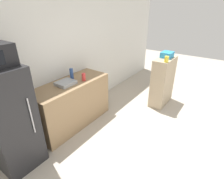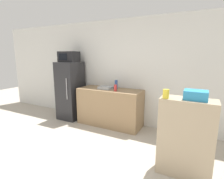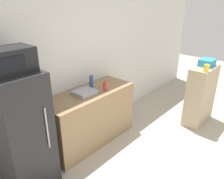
% 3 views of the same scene
% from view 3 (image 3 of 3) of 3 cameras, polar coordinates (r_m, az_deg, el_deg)
% --- Properties ---
extents(wall_back, '(8.00, 0.06, 2.60)m').
position_cam_3_polar(wall_back, '(3.65, -10.17, 6.33)').
color(wall_back, silver).
rests_on(wall_back, ground_plane).
extents(refrigerator, '(0.57, 0.63, 1.55)m').
position_cam_3_polar(refrigerator, '(2.97, -22.31, -10.28)').
color(refrigerator, '#232326').
rests_on(refrigerator, ground_plane).
extents(microwave, '(0.50, 0.35, 0.28)m').
position_cam_3_polar(microwave, '(2.61, -25.29, 6.86)').
color(microwave, black).
rests_on(microwave, refrigerator).
extents(counter, '(1.59, 0.61, 0.92)m').
position_cam_3_polar(counter, '(3.74, -5.74, -7.08)').
color(counter, '#937551').
rests_on(counter, ground_plane).
extents(sink_basin, '(0.33, 0.28, 0.06)m').
position_cam_3_polar(sink_basin, '(3.45, -7.20, -0.71)').
color(sink_basin, '#9EA3A8').
rests_on(sink_basin, counter).
extents(bottle_tall, '(0.07, 0.07, 0.22)m').
position_cam_3_polar(bottle_tall, '(3.63, -5.41, 1.96)').
color(bottle_tall, '#2D4C8C').
rests_on(bottle_tall, counter).
extents(bottle_short, '(0.07, 0.07, 0.15)m').
position_cam_3_polar(bottle_short, '(3.55, -1.77, 0.94)').
color(bottle_short, red).
rests_on(bottle_short, counter).
extents(shelf_cabinet, '(0.74, 0.34, 1.15)m').
position_cam_3_polar(shelf_cabinet, '(4.56, 22.12, -1.39)').
color(shelf_cabinet, tan).
rests_on(shelf_cabinet, ground_plane).
extents(basket, '(0.30, 0.24, 0.13)m').
position_cam_3_polar(basket, '(4.44, 23.58, 6.49)').
color(basket, '#2D8EC6').
rests_on(basket, shelf_cabinet).
extents(jar, '(0.09, 0.09, 0.13)m').
position_cam_3_polar(jar, '(4.06, 23.44, 5.14)').
color(jar, yellow).
rests_on(jar, shelf_cabinet).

